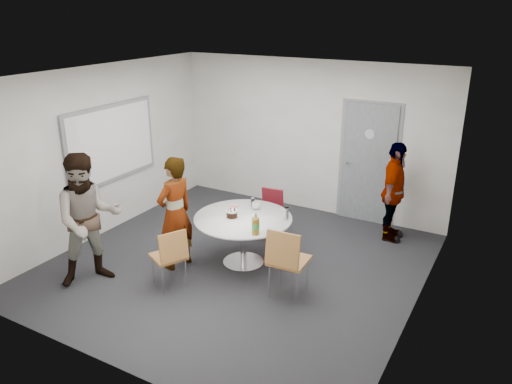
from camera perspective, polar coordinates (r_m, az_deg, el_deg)
The scene contains 15 objects.
floor at distance 7.34m, azimuth -2.20°, elevation -8.26°, with size 5.00×5.00×0.00m, color #232428.
ceiling at distance 6.48m, azimuth -2.53°, elevation 13.14°, with size 5.00×5.00×0.00m, color silver.
wall_back at distance 8.93m, azimuth 6.11°, elevation 6.28°, with size 5.00×5.00×0.00m, color beige.
wall_left at distance 8.33m, azimuth -17.23°, elevation 4.41°, with size 5.00×5.00×0.00m, color beige.
wall_right at distance 5.95m, azimuth 18.64°, elevation -2.12°, with size 5.00×5.00×0.00m, color beige.
wall_front at distance 5.00m, azimuth -17.58°, elevation -6.38°, with size 5.00×5.00×0.00m, color beige.
door at distance 8.64m, azimuth 12.69°, elevation 3.17°, with size 1.02×0.17×2.12m.
whiteboard at distance 8.41m, azimuth -16.14°, elevation 5.38°, with size 0.04×1.90×1.25m.
table at distance 7.09m, azimuth -1.37°, elevation -3.68°, with size 1.39×1.39×1.02m.
chair_near_left at distance 6.62m, azimuth -9.72°, elevation -6.92°, with size 0.57×0.55×0.85m.
chair_near_right at distance 6.28m, azimuth 3.47°, elevation -7.39°, with size 0.49×0.52×0.97m.
chair_far at distance 8.02m, azimuth 1.64°, elevation -1.88°, with size 0.41×0.44×0.79m.
person_main at distance 7.04m, azimuth -9.21°, elevation -2.41°, with size 0.60×0.39×1.64m, color #A5C6EA.
person_left at distance 6.90m, azimuth -18.58°, elevation -3.00°, with size 0.88×0.68×1.81m, color white.
person_right at distance 8.08m, azimuth 15.44°, elevation 0.00°, with size 0.94×0.39×1.60m, color black.
Camera 1 is at (3.39, -5.47, 3.54)m, focal length 35.00 mm.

